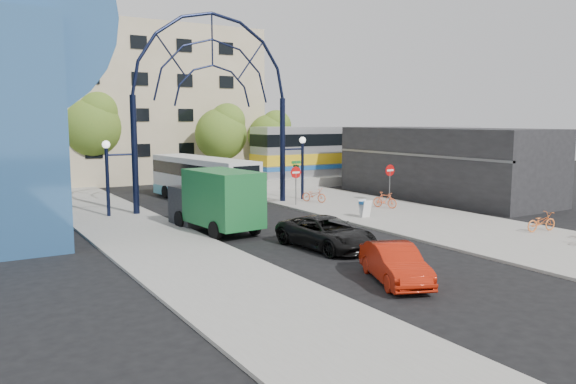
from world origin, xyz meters
TOP-DOWN VIEW (x-y plane):
  - ground at (0.00, 0.00)m, footprint 120.00×120.00m
  - sidewalk_east at (8.00, 4.00)m, footprint 8.00×56.00m
  - plaza_west at (-6.50, 6.00)m, footprint 5.00×50.00m
  - gateway_arch at (0.00, 14.00)m, footprint 13.64×0.44m
  - stop_sign at (4.80, 12.00)m, footprint 0.80×0.07m
  - do_not_enter_sign at (11.00, 10.00)m, footprint 0.76×0.07m
  - street_name_sign at (5.20, 12.60)m, footprint 0.70×0.70m
  - sandwich_board at (5.60, 5.98)m, footprint 0.55×0.61m
  - commercial_block_east at (16.00, 10.00)m, footprint 6.00×16.00m
  - apartment_block at (2.00, 34.97)m, footprint 20.00×12.10m
  - train_platform at (20.00, 22.00)m, footprint 32.00×5.00m
  - train_car at (20.00, 22.00)m, footprint 25.10×3.05m
  - tree_north_a at (6.12, 25.93)m, footprint 4.48×4.48m
  - tree_north_b at (-3.88, 29.93)m, footprint 5.12×5.12m
  - tree_north_c at (12.12, 27.93)m, footprint 4.16×4.16m
  - city_bus at (0.45, 16.97)m, footprint 3.48×11.22m
  - green_truck at (-2.99, 7.29)m, footprint 2.82×6.37m
  - black_suv at (-0.44, 1.21)m, footprint 2.76×5.19m
  - red_sedan at (-1.38, -4.20)m, footprint 2.80×4.25m
  - bike_near_a at (6.49, 12.39)m, footprint 1.35×1.87m
  - bike_near_b at (8.85, 8.00)m, footprint 1.01×1.70m
  - bike_far_a at (10.46, -1.69)m, footprint 1.88×0.85m

SIDE VIEW (x-z plane):
  - ground at x=0.00m, z-range 0.00..0.00m
  - sidewalk_east at x=8.00m, z-range 0.00..0.12m
  - plaza_west at x=-6.50m, z-range 0.00..0.12m
  - train_platform at x=20.00m, z-range 0.00..0.80m
  - bike_near_a at x=6.49m, z-range 0.12..1.06m
  - bike_far_a at x=10.46m, z-range 0.12..1.07m
  - bike_near_b at x=8.85m, z-range 0.12..1.11m
  - red_sedan at x=-1.38m, z-range 0.00..1.32m
  - black_suv at x=-0.44m, z-range 0.00..1.39m
  - sandwich_board at x=5.60m, z-range 0.25..1.24m
  - green_truck at x=-2.99m, z-range 0.00..3.12m
  - city_bus at x=0.45m, z-range 0.07..3.11m
  - do_not_enter_sign at x=11.00m, z-range 0.74..3.22m
  - stop_sign at x=4.80m, z-range 0.74..3.24m
  - street_name_sign at x=5.20m, z-range 0.73..3.53m
  - commercial_block_east at x=16.00m, z-range 0.00..5.00m
  - train_car at x=20.00m, z-range 0.80..5.00m
  - tree_north_c at x=12.12m, z-range 1.03..7.53m
  - tree_north_a at x=6.12m, z-range 1.11..8.11m
  - tree_north_b at x=-3.88m, z-range 1.27..9.27m
  - apartment_block at x=2.00m, z-range 0.00..14.00m
  - gateway_arch at x=0.00m, z-range 2.51..14.61m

